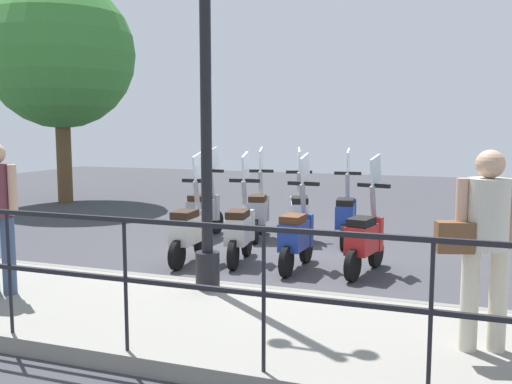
{
  "coord_description": "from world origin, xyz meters",
  "views": [
    {
      "loc": [
        -7.93,
        -2.43,
        1.93
      ],
      "look_at": [
        0.2,
        0.5,
        0.9
      ],
      "focal_mm": 40.0,
      "sensor_mm": 36.0,
      "label": 1
    }
  ],
  "objects_px": {
    "scooter_near_1": "(297,234)",
    "tree_large": "(60,55)",
    "scooter_far_2": "(259,211)",
    "pedestrian_with_bag": "(484,235)",
    "lamp_post_near": "(206,102)",
    "scooter_far_0": "(346,215)",
    "scooter_near_2": "(240,229)",
    "scooter_near_0": "(365,237)",
    "scooter_near_3": "(189,229)",
    "scooter_far_1": "(299,213)",
    "scooter_far_3": "(204,210)"
  },
  "relations": [
    {
      "from": "scooter_far_1",
      "to": "pedestrian_with_bag",
      "type": "bearing_deg",
      "value": -165.82
    },
    {
      "from": "scooter_near_1",
      "to": "scooter_far_0",
      "type": "xyz_separation_m",
      "value": [
        1.82,
        -0.31,
        0.0
      ]
    },
    {
      "from": "scooter_far_0",
      "to": "scooter_far_3",
      "type": "distance_m",
      "value": 2.38
    },
    {
      "from": "tree_large",
      "to": "scooter_near_1",
      "type": "height_order",
      "value": "tree_large"
    },
    {
      "from": "scooter_near_3",
      "to": "scooter_far_0",
      "type": "xyz_separation_m",
      "value": [
        1.97,
        -1.81,
        0.0
      ]
    },
    {
      "from": "tree_large",
      "to": "lamp_post_near",
      "type": "bearing_deg",
      "value": -132.34
    },
    {
      "from": "tree_large",
      "to": "scooter_far_2",
      "type": "distance_m",
      "value": 7.27
    },
    {
      "from": "scooter_near_1",
      "to": "scooter_near_2",
      "type": "relative_size",
      "value": 1.0
    },
    {
      "from": "lamp_post_near",
      "to": "scooter_far_3",
      "type": "height_order",
      "value": "lamp_post_near"
    },
    {
      "from": "scooter_near_1",
      "to": "scooter_far_3",
      "type": "relative_size",
      "value": 1.0
    },
    {
      "from": "scooter_near_3",
      "to": "scooter_far_0",
      "type": "bearing_deg",
      "value": -44.45
    },
    {
      "from": "pedestrian_with_bag",
      "to": "scooter_near_3",
      "type": "bearing_deg",
      "value": 41.62
    },
    {
      "from": "scooter_near_1",
      "to": "tree_large",
      "type": "bearing_deg",
      "value": 61.18
    },
    {
      "from": "scooter_far_3",
      "to": "scooter_near_3",
      "type": "bearing_deg",
      "value": -157.29
    },
    {
      "from": "tree_large",
      "to": "scooter_far_1",
      "type": "relative_size",
      "value": 3.51
    },
    {
      "from": "pedestrian_with_bag",
      "to": "scooter_near_0",
      "type": "distance_m",
      "value": 2.95
    },
    {
      "from": "lamp_post_near",
      "to": "scooter_far_1",
      "type": "distance_m",
      "value": 3.83
    },
    {
      "from": "lamp_post_near",
      "to": "scooter_near_2",
      "type": "bearing_deg",
      "value": 9.84
    },
    {
      "from": "lamp_post_near",
      "to": "scooter_near_2",
      "type": "xyz_separation_m",
      "value": [
        1.75,
        0.3,
        -1.68
      ]
    },
    {
      "from": "scooter_near_1",
      "to": "scooter_near_3",
      "type": "bearing_deg",
      "value": 98.39
    },
    {
      "from": "scooter_near_0",
      "to": "scooter_near_2",
      "type": "bearing_deg",
      "value": 100.79
    },
    {
      "from": "pedestrian_with_bag",
      "to": "scooter_near_0",
      "type": "height_order",
      "value": "pedestrian_with_bag"
    },
    {
      "from": "scooter_near_3",
      "to": "scooter_far_2",
      "type": "distance_m",
      "value": 1.95
    },
    {
      "from": "lamp_post_near",
      "to": "pedestrian_with_bag",
      "type": "xyz_separation_m",
      "value": [
        -0.85,
        -2.75,
        -1.08
      ]
    },
    {
      "from": "lamp_post_near",
      "to": "scooter_far_2",
      "type": "height_order",
      "value": "lamp_post_near"
    },
    {
      "from": "scooter_far_1",
      "to": "scooter_far_3",
      "type": "relative_size",
      "value": 1.0
    },
    {
      "from": "scooter_far_0",
      "to": "lamp_post_near",
      "type": "bearing_deg",
      "value": 159.72
    },
    {
      "from": "scooter_near_3",
      "to": "scooter_far_2",
      "type": "xyz_separation_m",
      "value": [
        1.92,
        -0.34,
        0.0
      ]
    },
    {
      "from": "lamp_post_near",
      "to": "pedestrian_with_bag",
      "type": "relative_size",
      "value": 2.84
    },
    {
      "from": "pedestrian_with_bag",
      "to": "scooter_far_3",
      "type": "relative_size",
      "value": 1.03
    },
    {
      "from": "scooter_near_3",
      "to": "scooter_far_3",
      "type": "distance_m",
      "value": 1.77
    },
    {
      "from": "scooter_far_2",
      "to": "scooter_near_1",
      "type": "bearing_deg",
      "value": -158.64
    },
    {
      "from": "lamp_post_near",
      "to": "scooter_near_2",
      "type": "relative_size",
      "value": 2.94
    },
    {
      "from": "scooter_far_0",
      "to": "scooter_far_2",
      "type": "bearing_deg",
      "value": 85.29
    },
    {
      "from": "lamp_post_near",
      "to": "scooter_far_0",
      "type": "xyz_separation_m",
      "value": [
        3.47,
        -0.85,
        -1.68
      ]
    },
    {
      "from": "scooter_near_3",
      "to": "scooter_far_1",
      "type": "distance_m",
      "value": 2.21
    },
    {
      "from": "scooter_far_1",
      "to": "scooter_near_0",
      "type": "bearing_deg",
      "value": -159.48
    },
    {
      "from": "scooter_near_3",
      "to": "scooter_far_3",
      "type": "relative_size",
      "value": 1.0
    },
    {
      "from": "scooter_near_2",
      "to": "scooter_far_2",
      "type": "relative_size",
      "value": 1.0
    },
    {
      "from": "scooter_near_2",
      "to": "scooter_near_0",
      "type": "bearing_deg",
      "value": -98.92
    },
    {
      "from": "scooter_near_2",
      "to": "scooter_far_3",
      "type": "bearing_deg",
      "value": 32.5
    },
    {
      "from": "lamp_post_near",
      "to": "tree_large",
      "type": "height_order",
      "value": "tree_large"
    },
    {
      "from": "scooter_near_3",
      "to": "pedestrian_with_bag",
      "type": "bearing_deg",
      "value": -124.16
    },
    {
      "from": "tree_large",
      "to": "scooter_near_3",
      "type": "relative_size",
      "value": 3.51
    },
    {
      "from": "tree_large",
      "to": "scooter_far_0",
      "type": "relative_size",
      "value": 3.51
    },
    {
      "from": "scooter_far_0",
      "to": "scooter_near_0",
      "type": "bearing_deg",
      "value": -167.94
    },
    {
      "from": "lamp_post_near",
      "to": "scooter_near_3",
      "type": "xyz_separation_m",
      "value": [
        1.5,
        0.96,
        -1.68
      ]
    },
    {
      "from": "pedestrian_with_bag",
      "to": "scooter_far_1",
      "type": "height_order",
      "value": "pedestrian_with_bag"
    },
    {
      "from": "pedestrian_with_bag",
      "to": "scooter_near_1",
      "type": "xyz_separation_m",
      "value": [
        2.5,
        2.21,
        -0.6
      ]
    },
    {
      "from": "tree_large",
      "to": "scooter_far_0",
      "type": "bearing_deg",
      "value": -109.04
    }
  ]
}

